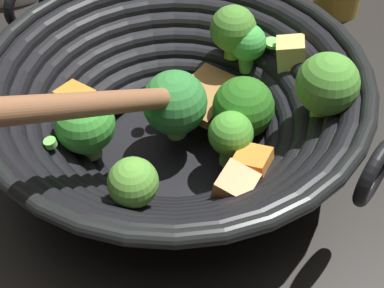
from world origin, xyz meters
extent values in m
plane|color=black|center=(0.00, 0.00, 0.00)|extent=(4.00, 4.00, 0.00)
cylinder|color=black|center=(0.00, 0.00, 0.01)|extent=(0.14, 0.14, 0.01)
torus|color=black|center=(0.00, 0.00, 0.02)|extent=(0.19, 0.19, 0.02)
torus|color=black|center=(0.00, 0.00, 0.03)|extent=(0.21, 0.21, 0.02)
torus|color=black|center=(0.00, 0.00, 0.04)|extent=(0.23, 0.23, 0.02)
torus|color=black|center=(0.00, 0.00, 0.05)|extent=(0.26, 0.26, 0.02)
torus|color=black|center=(0.00, 0.00, 0.07)|extent=(0.28, 0.28, 0.02)
torus|color=black|center=(0.00, 0.00, 0.08)|extent=(0.30, 0.30, 0.02)
torus|color=black|center=(0.00, 0.00, 0.09)|extent=(0.33, 0.33, 0.02)
torus|color=black|center=(0.00, 0.00, 0.10)|extent=(0.34, 0.34, 0.01)
torus|color=black|center=(0.11, 0.14, 0.10)|extent=(0.05, 0.04, 0.05)
torus|color=black|center=(-0.11, -0.14, 0.10)|extent=(0.05, 0.04, 0.05)
cylinder|color=#8ABF58|center=(0.01, -0.06, 0.02)|extent=(0.03, 0.03, 0.02)
sphere|color=#28671C|center=(0.01, -0.06, 0.05)|extent=(0.06, 0.06, 0.06)
cylinder|color=#71A74D|center=(0.00, 0.00, 0.04)|extent=(0.03, 0.03, 0.02)
sphere|color=#307C35|center=(0.00, 0.00, 0.07)|extent=(0.06, 0.06, 0.06)
cylinder|color=#86AB55|center=(-0.03, 0.08, 0.04)|extent=(0.03, 0.03, 0.02)
sphere|color=green|center=(-0.03, 0.08, 0.07)|extent=(0.05, 0.05, 0.05)
cylinder|color=#589D49|center=(0.07, -0.07, 0.06)|extent=(0.02, 0.02, 0.02)
sphere|color=green|center=(0.07, -0.07, 0.08)|extent=(0.04, 0.04, 0.04)
cylinder|color=#649F48|center=(-0.03, -0.05, 0.03)|extent=(0.02, 0.02, 0.02)
sphere|color=#48972F|center=(-0.03, -0.05, 0.06)|extent=(0.04, 0.04, 0.04)
cylinder|color=#6DAD3C|center=(0.08, -0.06, 0.06)|extent=(0.02, 0.02, 0.02)
sphere|color=#49862E|center=(0.08, -0.06, 0.09)|extent=(0.05, 0.05, 0.05)
cylinder|color=#8BB24C|center=(-0.02, -0.13, 0.08)|extent=(0.03, 0.03, 0.02)
sphere|color=#4C9231|center=(-0.02, -0.13, 0.11)|extent=(0.05, 0.05, 0.05)
cylinder|color=#75AF43|center=(-0.11, 0.03, 0.06)|extent=(0.02, 0.02, 0.02)
sphere|color=#589A35|center=(-0.11, 0.03, 0.09)|extent=(0.04, 0.04, 0.04)
cube|color=#D2743D|center=(-0.09, -0.05, 0.05)|extent=(0.04, 0.04, 0.04)
cube|color=#C47B28|center=(0.02, 0.09, 0.05)|extent=(0.04, 0.04, 0.03)
cube|color=orange|center=(-0.06, -0.07, 0.05)|extent=(0.04, 0.04, 0.03)
cube|color=#D3BD69|center=(0.06, -0.11, 0.08)|extent=(0.03, 0.03, 0.03)
cylinder|color=#99D166|center=(-0.06, -0.07, 0.05)|extent=(0.02, 0.02, 0.00)
cylinder|color=#56B247|center=(0.03, 0.02, 0.05)|extent=(0.02, 0.02, 0.01)
cylinder|color=#6BC651|center=(0.08, -0.06, 0.07)|extent=(0.02, 0.02, 0.01)
cylinder|color=#6BC651|center=(-0.05, 0.10, 0.07)|extent=(0.01, 0.01, 0.01)
cylinder|color=#6BC651|center=(0.03, 0.01, 0.05)|extent=(0.02, 0.02, 0.01)
cylinder|color=#6BC651|center=(0.07, -0.10, 0.08)|extent=(0.02, 0.02, 0.01)
cube|color=#9E6B38|center=(0.04, -0.03, 0.04)|extent=(0.09, 0.08, 0.01)
cylinder|color=#986240|center=(-0.08, 0.06, 0.14)|extent=(0.21, 0.16, 0.17)
camera|label=1|loc=(-0.37, -0.01, 0.41)|focal=53.17mm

